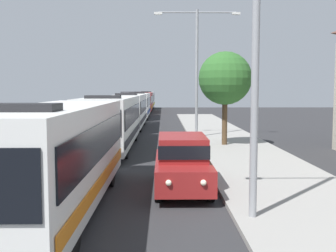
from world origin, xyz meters
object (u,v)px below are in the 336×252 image
(bus_middle, at_px, (130,110))
(roadside_tree, at_px, (225,79))
(bus_rear, at_px, (144,101))
(box_truck_oncoming, at_px, (128,100))
(bus_tail_end, at_px, (147,99))
(streetlamp_mid, at_px, (197,60))
(streetlamp_near, at_px, (256,7))
(bus_second_in_line, at_px, (112,120))
(bus_fourth_in_line, at_px, (139,104))
(bus_lead, at_px, (57,153))
(white_suv, at_px, (182,161))

(bus_middle, relative_size, roadside_tree, 2.18)
(bus_middle, bearing_deg, roadside_tree, -61.62)
(bus_rear, height_order, box_truck_oncoming, bus_rear)
(bus_tail_end, distance_m, box_truck_oncoming, 4.03)
(bus_rear, height_order, streetlamp_mid, streetlamp_mid)
(streetlamp_mid, distance_m, roadside_tree, 4.67)
(streetlamp_near, bearing_deg, box_truck_oncoming, 97.73)
(bus_second_in_line, bearing_deg, roadside_tree, 3.87)
(roadside_tree, bearing_deg, bus_fourth_in_line, 104.68)
(bus_second_in_line, xyz_separation_m, roadside_tree, (6.77, 0.46, 2.47))
(bus_middle, height_order, bus_fourth_in_line, same)
(box_truck_oncoming, bearing_deg, roadside_tree, -78.54)
(bus_lead, height_order, bus_second_in_line, same)
(white_suv, xyz_separation_m, roadside_tree, (3.08, 10.82, 3.13))
(bus_second_in_line, xyz_separation_m, bus_middle, (0.00, 13.00, 0.00))
(bus_second_in_line, relative_size, streetlamp_mid, 1.37)
(bus_fourth_in_line, xyz_separation_m, bus_rear, (0.00, 13.04, 0.00))
(bus_middle, bearing_deg, bus_tail_end, 90.00)
(bus_fourth_in_line, bearing_deg, roadside_tree, -75.32)
(roadside_tree, bearing_deg, box_truck_oncoming, 101.46)
(bus_lead, bearing_deg, roadside_tree, 62.97)
(bus_lead, distance_m, white_suv, 4.49)
(bus_second_in_line, xyz_separation_m, bus_fourth_in_line, (-0.00, 26.31, -0.00))
(bus_rear, distance_m, white_suv, 49.86)
(bus_fourth_in_line, xyz_separation_m, box_truck_oncoming, (-3.30, 23.85, 0.02))
(bus_rear, bearing_deg, streetlamp_near, -84.21)
(bus_tail_end, bearing_deg, streetlamp_mid, -83.55)
(bus_lead, distance_m, box_truck_oncoming, 63.07)
(white_suv, bearing_deg, roadside_tree, 74.13)
(streetlamp_near, bearing_deg, bus_second_in_line, 111.19)
(box_truck_oncoming, relative_size, roadside_tree, 1.38)
(bus_second_in_line, bearing_deg, white_suv, -70.36)
(bus_fourth_in_line, distance_m, streetlamp_mid, 22.62)
(bus_middle, distance_m, white_suv, 23.66)
(bus_fourth_in_line, bearing_deg, box_truck_oncoming, 97.88)
(bus_lead, distance_m, streetlamp_mid, 18.73)
(bus_lead, distance_m, bus_rear, 52.18)
(bus_lead, height_order, box_truck_oncoming, bus_lead)
(bus_tail_end, xyz_separation_m, streetlamp_near, (5.40, -66.39, 3.88))
(bus_lead, bearing_deg, bus_second_in_line, 90.00)
(white_suv, distance_m, box_truck_oncoming, 60.93)
(white_suv, bearing_deg, streetlamp_near, -64.47)
(bus_rear, xyz_separation_m, streetlamp_mid, (5.40, -34.66, 3.87))
(bus_rear, height_order, streetlamp_near, streetlamp_near)
(white_suv, distance_m, streetlamp_near, 6.01)
(white_suv, relative_size, roadside_tree, 0.85)
(bus_fourth_in_line, distance_m, bus_tail_end, 26.16)
(streetlamp_near, height_order, streetlamp_mid, streetlamp_mid)
(bus_second_in_line, distance_m, bus_rear, 39.36)
(bus_lead, relative_size, bus_tail_end, 0.95)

